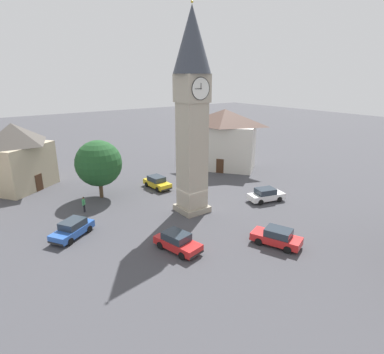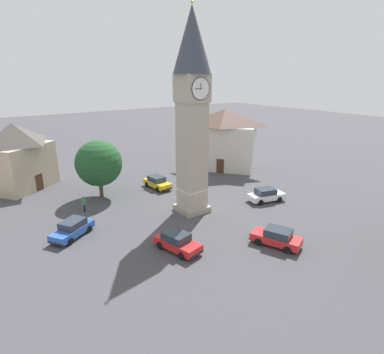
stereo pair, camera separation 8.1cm
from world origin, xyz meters
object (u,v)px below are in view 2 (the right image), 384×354
(pedestrian, at_px, (84,203))
(building_hall_far, at_px, (224,139))
(clock_tower, at_px, (192,98))
(car_blue_kerb, at_px, (177,242))
(car_silver_kerb, at_px, (157,182))
(tree, at_px, (99,163))
(building_corner_back, at_px, (16,156))
(car_red_corner, at_px, (72,229))
(car_white_side, at_px, (266,195))
(car_black_far, at_px, (277,237))

(pedestrian, xyz_separation_m, building_hall_far, (-22.82, -3.88, 3.58))
(clock_tower, xyz_separation_m, pedestrian, (9.36, -6.41, -10.68))
(car_blue_kerb, height_order, pedestrian, pedestrian)
(car_silver_kerb, height_order, building_hall_far, building_hall_far)
(clock_tower, xyz_separation_m, building_hall_far, (-13.46, -10.29, -7.10))
(building_hall_far, bearing_deg, tree, 2.44)
(car_silver_kerb, xyz_separation_m, building_corner_back, (14.06, -10.14, 3.46))
(car_blue_kerb, bearing_deg, building_corner_back, -72.23)
(pedestrian, distance_m, building_hall_far, 23.42)
(tree, bearing_deg, car_red_corner, 54.41)
(car_red_corner, bearing_deg, building_corner_back, -84.90)
(car_red_corner, xyz_separation_m, tree, (-5.61, -7.84, 3.37))
(car_red_corner, bearing_deg, car_blue_kerb, 130.39)
(pedestrian, relative_size, building_hall_far, 0.16)
(tree, relative_size, building_corner_back, 0.70)
(building_corner_back, bearing_deg, car_blue_kerb, 107.77)
(car_silver_kerb, relative_size, car_white_side, 0.96)
(car_white_side, xyz_separation_m, building_hall_far, (-5.05, -13.06, 3.82))
(clock_tower, xyz_separation_m, car_silver_kerb, (-0.60, -8.40, -10.92))
(car_blue_kerb, distance_m, pedestrian, 12.74)
(pedestrian, bearing_deg, car_blue_kerb, 106.85)
(car_blue_kerb, height_order, car_white_side, same)
(building_corner_back, relative_size, building_hall_far, 0.90)
(car_silver_kerb, bearing_deg, clock_tower, 85.93)
(car_silver_kerb, bearing_deg, tree, -8.64)
(pedestrian, xyz_separation_m, tree, (-3.02, -3.04, 3.12))
(car_blue_kerb, relative_size, building_corner_back, 0.45)
(clock_tower, height_order, pedestrian, clock_tower)
(car_black_far, xyz_separation_m, tree, (7.89, -19.47, 3.37))
(tree, bearing_deg, car_black_far, 112.05)
(tree, relative_size, building_hall_far, 0.62)
(building_corner_back, bearing_deg, car_red_corner, 95.10)
(car_black_far, relative_size, building_corner_back, 0.46)
(car_silver_kerb, height_order, car_white_side, same)
(car_silver_kerb, xyz_separation_m, car_black_far, (-0.95, 18.42, 0.00))
(clock_tower, height_order, car_black_far, clock_tower)
(car_red_corner, relative_size, car_black_far, 0.98)
(pedestrian, height_order, building_corner_back, building_corner_back)
(clock_tower, distance_m, tree, 13.66)
(clock_tower, relative_size, tree, 2.94)
(car_blue_kerb, bearing_deg, car_white_side, -167.93)
(car_blue_kerb, bearing_deg, clock_tower, -134.46)
(car_silver_kerb, bearing_deg, car_black_far, 92.96)
(clock_tower, relative_size, building_corner_back, 2.05)
(car_white_side, distance_m, car_black_far, 9.99)
(clock_tower, relative_size, car_white_side, 4.52)
(car_white_side, distance_m, building_corner_back, 30.73)
(car_silver_kerb, xyz_separation_m, building_hall_far, (-12.86, -1.90, 3.82))
(pedestrian, bearing_deg, car_silver_kerb, -168.73)
(clock_tower, bearing_deg, car_white_side, 161.81)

